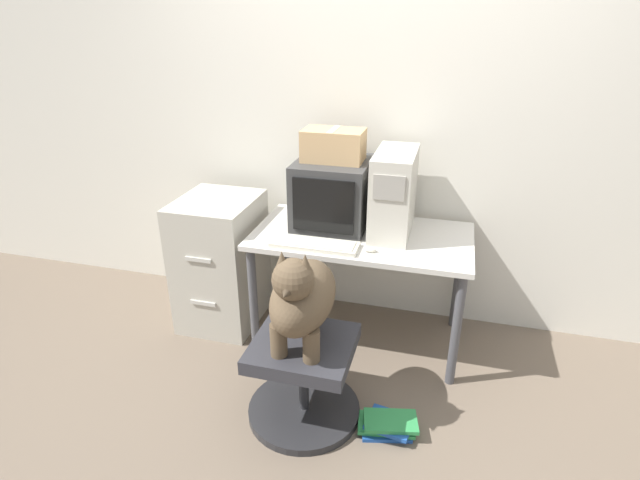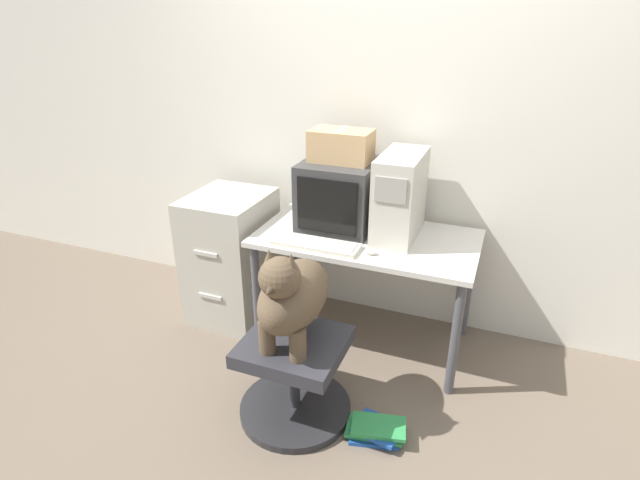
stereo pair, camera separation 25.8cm
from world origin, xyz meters
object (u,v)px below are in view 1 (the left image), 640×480
Objects in this scene: dog at (302,296)px; filing_cabinet at (221,261)px; crt_monitor at (333,193)px; pc_tower at (394,193)px; office_chair at (304,377)px; cardboard_box at (333,145)px; keyboard at (314,244)px; book_stack_floor at (388,424)px.

dog reaches higher than filing_cabinet.
dog is (0.06, -0.82, -0.20)m from crt_monitor.
dog is at bearing -110.03° from pc_tower.
office_chair is at bearing -110.23° from pc_tower.
filing_cabinet is at bearing -170.18° from cardboard_box.
dog is at bearing -80.82° from keyboard.
crt_monitor is 1.28m from book_stack_floor.
cardboard_box is (-0.06, 0.83, 0.49)m from dog.
filing_cabinet is (-1.05, -0.09, -0.52)m from pc_tower.
dog reaches higher than office_chair.
crt_monitor reaches higher than dog.
cardboard_box is at bearing 9.82° from filing_cabinet.
book_stack_floor is (0.43, -0.01, -0.19)m from office_chair.
office_chair is at bearing 179.08° from book_stack_floor.
cardboard_box is at bearing 120.61° from book_stack_floor.
keyboard is at bearing -93.02° from crt_monitor.
keyboard is 1.40× the size of cardboard_box.
book_stack_floor is at bearing 0.21° from dog.
dog is 1.07m from filing_cabinet.
filing_cabinet is (-0.68, 0.21, -0.30)m from keyboard.
pc_tower is at bearing 5.12° from filing_cabinet.
crt_monitor is at bearing 120.73° from book_stack_floor.
pc_tower reaches higher than office_chair.
office_chair is at bearing -42.68° from filing_cabinet.
cardboard_box reaches higher than pc_tower.
pc_tower is 0.53m from keyboard.
cardboard_box reaches higher than book_stack_floor.
keyboard is at bearing 135.88° from book_stack_floor.
filing_cabinet is at bearing 162.42° from keyboard.
filing_cabinet is at bearing 136.98° from dog.
office_chair is (0.08, -0.48, -0.49)m from keyboard.
filing_cabinet is at bearing 137.32° from office_chair.
dog is (-0.00, -0.01, 0.47)m from office_chair.
crt_monitor is 0.36m from pc_tower.
dog reaches higher than book_stack_floor.
dog is at bearing -90.00° from office_chair.
book_stack_floor is at bearing -0.92° from office_chair.
pc_tower is 1.18m from filing_cabinet.
pc_tower is 0.43m from cardboard_box.
keyboard is at bearing 99.18° from dog.
filing_cabinet reaches higher than book_stack_floor.
keyboard is at bearing -17.58° from filing_cabinet.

